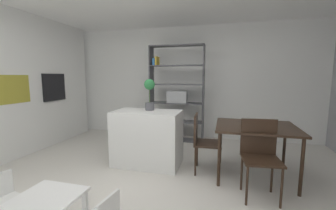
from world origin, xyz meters
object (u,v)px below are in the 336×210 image
object	(u,v)px
child_chair_left	(3,201)
dining_chair_near	(260,151)
child_table	(48,205)
dining_table	(256,131)
open_bookshelf	(175,97)
potted_plant_on_island	(150,92)
kitchen_island	(147,138)
built_in_oven	(54,87)
dining_chair_island_side	(202,138)

from	to	relation	value
child_chair_left	dining_chair_near	world-z (taller)	dining_chair_near
child_table	dining_table	distance (m)	2.64
open_bookshelf	dining_chair_near	distance (m)	2.57
child_table	potted_plant_on_island	bearing A→B (deg)	83.50
child_table	dining_table	bearing A→B (deg)	44.23
dining_table	child_table	bearing A→B (deg)	-135.77
open_bookshelf	child_chair_left	bearing A→B (deg)	-104.36
kitchen_island	dining_table	world-z (taller)	kitchen_island
dining_table	dining_chair_near	xyz separation A→B (m)	(-0.01, -0.49, -0.12)
built_in_oven	child_chair_left	xyz separation A→B (m)	(1.56, -2.41, -0.91)
kitchen_island	dining_table	distance (m)	1.68
child_chair_left	dining_chair_island_side	world-z (taller)	dining_chair_island_side
child_table	dining_chair_near	world-z (taller)	dining_chair_near
open_bookshelf	child_chair_left	world-z (taller)	open_bookshelf
built_in_oven	potted_plant_on_island	xyz separation A→B (m)	(2.30, -0.44, -0.03)
child_table	dining_chair_island_side	size ratio (longest dim) A/B	0.59
child_table	child_chair_left	size ratio (longest dim) A/B	0.94
child_chair_left	potted_plant_on_island	bearing A→B (deg)	-10.77
kitchen_island	child_table	size ratio (longest dim) A/B	2.08
potted_plant_on_island	dining_chair_island_side	xyz separation A→B (m)	(0.89, -0.16, -0.67)
child_chair_left	dining_table	xyz separation A→B (m)	(2.39, 1.82, 0.37)
potted_plant_on_island	dining_chair_near	world-z (taller)	potted_plant_on_island
open_bookshelf	child_table	xyz separation A→B (m)	(-0.34, -3.35, -0.63)
dining_chair_near	kitchen_island	bearing A→B (deg)	156.11
potted_plant_on_island	dining_chair_near	xyz separation A→B (m)	(1.64, -0.64, -0.64)
dining_table	dining_chair_island_side	world-z (taller)	dining_chair_island_side
dining_table	dining_chair_near	size ratio (longest dim) A/B	1.17
potted_plant_on_island	open_bookshelf	world-z (taller)	open_bookshelf
potted_plant_on_island	dining_table	xyz separation A→B (m)	(1.65, -0.15, -0.51)
built_in_oven	dining_table	bearing A→B (deg)	-8.56
open_bookshelf	potted_plant_on_island	bearing A→B (deg)	-94.82
dining_chair_island_side	child_chair_left	bearing A→B (deg)	135.08
potted_plant_on_island	dining_chair_island_side	size ratio (longest dim) A/B	0.58
built_in_oven	child_chair_left	distance (m)	3.01
potted_plant_on_island	dining_chair_island_side	bearing A→B (deg)	-9.93
potted_plant_on_island	child_table	bearing A→B (deg)	-96.50
child_chair_left	dining_table	distance (m)	3.02
built_in_oven	potted_plant_on_island	world-z (taller)	built_in_oven
built_in_oven	potted_plant_on_island	distance (m)	2.34
built_in_oven	child_chair_left	world-z (taller)	built_in_oven
dining_chair_island_side	child_table	bearing A→B (deg)	145.54
open_bookshelf	dining_chair_near	xyz separation A→B (m)	(1.52, -2.02, -0.43)
open_bookshelf	kitchen_island	bearing A→B (deg)	-94.82
kitchen_island	child_table	world-z (taller)	kitchen_island
potted_plant_on_island	child_table	xyz separation A→B (m)	(-0.23, -1.98, -0.84)
kitchen_island	potted_plant_on_island	bearing A→B (deg)	85.22
child_table	dining_table	world-z (taller)	dining_table
kitchen_island	dining_table	size ratio (longest dim) A/B	0.99
open_bookshelf	dining_chair_island_side	distance (m)	1.78
child_chair_left	dining_chair_island_side	distance (m)	2.45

